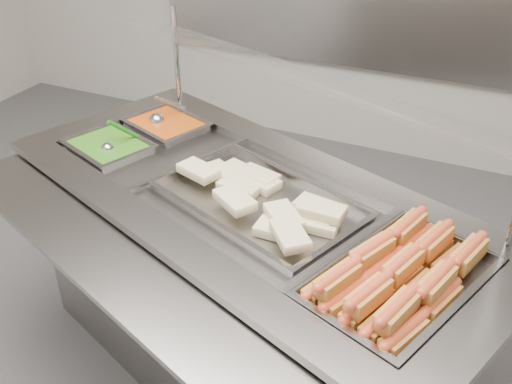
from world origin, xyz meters
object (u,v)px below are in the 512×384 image
at_px(sneeze_guard, 292,76).
at_px(serving_spoon, 111,146).
at_px(pan_hotdogs, 398,287).
at_px(ladle, 158,120).
at_px(pan_wraps, 258,205).
at_px(steam_counter, 247,291).

distance_m(sneeze_guard, serving_spoon, 0.78).
height_order(pan_hotdogs, serving_spoon, serving_spoon).
height_order(sneeze_guard, ladle, sneeze_guard).
height_order(pan_hotdogs, ladle, ladle).
xyz_separation_m(pan_hotdogs, pan_wraps, (-0.52, 0.19, 0.01)).
bearing_deg(steam_counter, pan_hotdogs, -20.58).
height_order(steam_counter, serving_spoon, serving_spoon).
relative_size(pan_hotdogs, serving_spoon, 3.80).
xyz_separation_m(sneeze_guard, ladle, (-0.66, 0.15, -0.35)).
relative_size(steam_counter, pan_wraps, 2.64).
distance_m(sneeze_guard, ladle, 0.76).
distance_m(pan_hotdogs, pan_wraps, 0.55).
height_order(steam_counter, sneeze_guard, sneeze_guard).
relative_size(ladle, serving_spoon, 1.12).
xyz_separation_m(ladle, serving_spoon, (-0.03, -0.28, 0.00)).
bearing_deg(pan_wraps, pan_hotdogs, -20.58).
bearing_deg(pan_hotdogs, pan_wraps, 159.42).
bearing_deg(steam_counter, sneeze_guard, 69.42).
distance_m(pan_wraps, serving_spoon, 0.68).
bearing_deg(ladle, serving_spoon, -96.57).
bearing_deg(steam_counter, pan_wraps, -20.58).
relative_size(steam_counter, sneeze_guard, 1.25).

